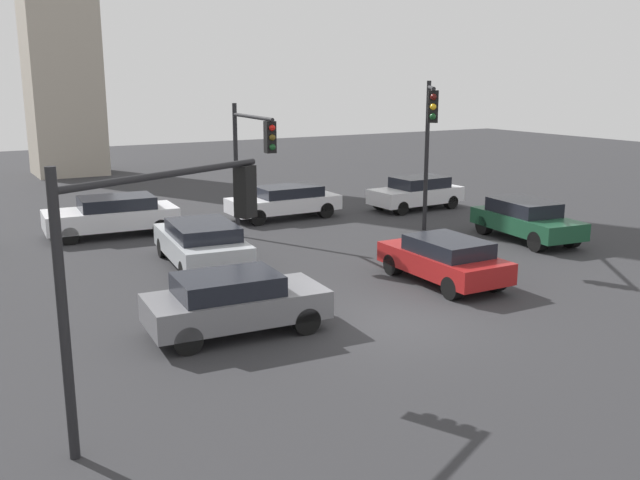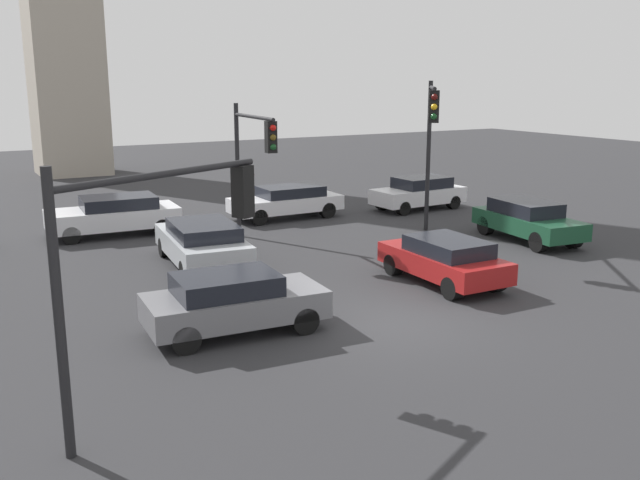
{
  "view_description": "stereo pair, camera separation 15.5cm",
  "coord_description": "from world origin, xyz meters",
  "px_view_note": "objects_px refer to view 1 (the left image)",
  "views": [
    {
      "loc": [
        -9.54,
        -12.95,
        5.77
      ],
      "look_at": [
        0.01,
        3.57,
        1.33
      ],
      "focal_mm": 39.37,
      "sensor_mm": 36.0,
      "label": 1
    },
    {
      "loc": [
        -9.4,
        -13.02,
        5.77
      ],
      "look_at": [
        0.01,
        3.57,
        1.33
      ],
      "focal_mm": 39.37,
      "sensor_mm": 36.0,
      "label": 2
    }
  ],
  "objects_px": {
    "car_2": "(202,243)",
    "traffic_light_0": "(430,127)",
    "car_0": "(444,259)",
    "car_8": "(112,215)",
    "car_5": "(285,201)",
    "traffic_light_2": "(170,230)",
    "car_1": "(417,192)",
    "car_3": "(526,219)",
    "car_6": "(234,302)",
    "traffic_light_1": "(252,149)"
  },
  "relations": [
    {
      "from": "traffic_light_0",
      "to": "car_8",
      "type": "relative_size",
      "value": 1.16
    },
    {
      "from": "traffic_light_2",
      "to": "car_8",
      "type": "height_order",
      "value": "traffic_light_2"
    },
    {
      "from": "car_1",
      "to": "car_2",
      "type": "distance_m",
      "value": 12.64
    },
    {
      "from": "traffic_light_1",
      "to": "car_5",
      "type": "relative_size",
      "value": 1.05
    },
    {
      "from": "car_2",
      "to": "car_5",
      "type": "relative_size",
      "value": 1.05
    },
    {
      "from": "car_2",
      "to": "car_6",
      "type": "xyz_separation_m",
      "value": [
        -1.45,
        -5.95,
        -0.01
      ]
    },
    {
      "from": "car_1",
      "to": "car_8",
      "type": "height_order",
      "value": "car_8"
    },
    {
      "from": "car_1",
      "to": "car_3",
      "type": "bearing_deg",
      "value": 84.44
    },
    {
      "from": "car_6",
      "to": "car_8",
      "type": "distance_m",
      "value": 11.8
    },
    {
      "from": "car_5",
      "to": "car_8",
      "type": "xyz_separation_m",
      "value": [
        -7.06,
        0.31,
        0.05
      ]
    },
    {
      "from": "traffic_light_2",
      "to": "car_5",
      "type": "distance_m",
      "value": 17.45
    },
    {
      "from": "car_2",
      "to": "car_8",
      "type": "bearing_deg",
      "value": 18.73
    },
    {
      "from": "car_2",
      "to": "car_8",
      "type": "xyz_separation_m",
      "value": [
        -1.3,
        5.86,
        0.02
      ]
    },
    {
      "from": "car_2",
      "to": "car_3",
      "type": "distance_m",
      "value": 11.68
    },
    {
      "from": "traffic_light_0",
      "to": "car_5",
      "type": "height_order",
      "value": "traffic_light_0"
    },
    {
      "from": "car_2",
      "to": "traffic_light_1",
      "type": "bearing_deg",
      "value": -51.54
    },
    {
      "from": "traffic_light_2",
      "to": "car_3",
      "type": "height_order",
      "value": "traffic_light_2"
    },
    {
      "from": "car_0",
      "to": "car_8",
      "type": "relative_size",
      "value": 0.84
    },
    {
      "from": "traffic_light_0",
      "to": "car_5",
      "type": "relative_size",
      "value": 1.22
    },
    {
      "from": "traffic_light_1",
      "to": "car_6",
      "type": "bearing_deg",
      "value": -23.03
    },
    {
      "from": "car_1",
      "to": "car_2",
      "type": "bearing_deg",
      "value": 18.46
    },
    {
      "from": "car_3",
      "to": "car_8",
      "type": "bearing_deg",
      "value": -116.73
    },
    {
      "from": "car_3",
      "to": "car_5",
      "type": "distance_m",
      "value": 9.8
    },
    {
      "from": "traffic_light_1",
      "to": "car_8",
      "type": "height_order",
      "value": "traffic_light_1"
    },
    {
      "from": "traffic_light_1",
      "to": "car_1",
      "type": "bearing_deg",
      "value": 111.85
    },
    {
      "from": "traffic_light_2",
      "to": "car_2",
      "type": "distance_m",
      "value": 9.93
    },
    {
      "from": "car_0",
      "to": "car_8",
      "type": "distance_m",
      "value": 12.91
    },
    {
      "from": "car_1",
      "to": "car_6",
      "type": "xyz_separation_m",
      "value": [
        -13.28,
        -10.4,
        -0.0
      ]
    },
    {
      "from": "car_1",
      "to": "car_2",
      "type": "xyz_separation_m",
      "value": [
        -11.83,
        -4.45,
        0.0
      ]
    },
    {
      "from": "car_0",
      "to": "car_6",
      "type": "distance_m",
      "value": 6.83
    },
    {
      "from": "traffic_light_2",
      "to": "car_1",
      "type": "xyz_separation_m",
      "value": [
        15.64,
        13.28,
        -2.48
      ]
    },
    {
      "from": "car_1",
      "to": "traffic_light_0",
      "type": "bearing_deg",
      "value": 53.14
    },
    {
      "from": "traffic_light_0",
      "to": "car_1",
      "type": "xyz_separation_m",
      "value": [
        3.67,
        5.3,
        -3.34
      ]
    },
    {
      "from": "car_6",
      "to": "car_2",
      "type": "bearing_deg",
      "value": 80.21
    },
    {
      "from": "car_1",
      "to": "car_3",
      "type": "relative_size",
      "value": 0.94
    },
    {
      "from": "car_2",
      "to": "car_6",
      "type": "relative_size",
      "value": 1.16
    },
    {
      "from": "traffic_light_0",
      "to": "traffic_light_2",
      "type": "height_order",
      "value": "traffic_light_0"
    },
    {
      "from": "traffic_light_1",
      "to": "car_0",
      "type": "distance_m",
      "value": 7.84
    },
    {
      "from": "traffic_light_1",
      "to": "traffic_light_2",
      "type": "xyz_separation_m",
      "value": [
        -6.32,
        -10.41,
        -0.18
      ]
    },
    {
      "from": "car_5",
      "to": "car_6",
      "type": "xyz_separation_m",
      "value": [
        -7.22,
        -11.49,
        0.02
      ]
    },
    {
      "from": "car_5",
      "to": "traffic_light_2",
      "type": "bearing_deg",
      "value": 56.7
    },
    {
      "from": "car_5",
      "to": "car_0",
      "type": "bearing_deg",
      "value": 88.1
    },
    {
      "from": "car_2",
      "to": "traffic_light_0",
      "type": "bearing_deg",
      "value": -89.71
    },
    {
      "from": "traffic_light_0",
      "to": "car_1",
      "type": "distance_m",
      "value": 7.26
    },
    {
      "from": "traffic_light_0",
      "to": "traffic_light_2",
      "type": "bearing_deg",
      "value": -19.57
    },
    {
      "from": "car_5",
      "to": "car_6",
      "type": "relative_size",
      "value": 1.1
    },
    {
      "from": "car_3",
      "to": "car_5",
      "type": "height_order",
      "value": "car_3"
    },
    {
      "from": "car_2",
      "to": "car_8",
      "type": "distance_m",
      "value": 6.0
    },
    {
      "from": "traffic_light_0",
      "to": "car_3",
      "type": "bearing_deg",
      "value": 100.51
    },
    {
      "from": "car_0",
      "to": "car_2",
      "type": "relative_size",
      "value": 0.83
    }
  ]
}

